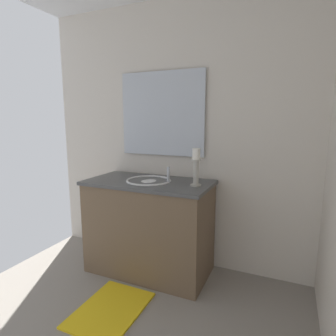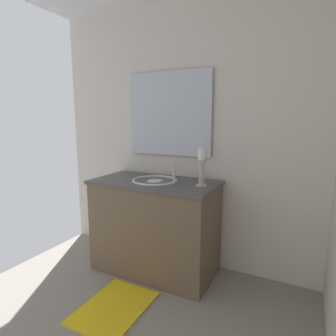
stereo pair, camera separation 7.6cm
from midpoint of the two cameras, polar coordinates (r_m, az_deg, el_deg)
The scene contains 6 objects.
wall_left at distance 2.67m, azimuth 0.25°, elevation 6.44°, with size 0.04×2.63×2.45m, color silver.
vanity_cabinet at distance 2.60m, azimuth -4.72°, elevation -11.81°, with size 0.58×1.12×0.85m.
sink_basin at distance 2.48m, azimuth -4.83°, elevation -3.52°, with size 0.40×0.40×0.24m.
mirror at distance 2.67m, azimuth -2.11°, elevation 11.00°, with size 0.02×0.84×0.78m, color silver.
candle_holder_tall at distance 2.26m, azimuth 4.83°, elevation 0.40°, with size 0.09×0.09×0.31m.
bath_mat at distance 2.34m, azimuth -12.73°, elevation -26.42°, with size 0.60×0.44×0.02m, color yellow.
Camera 1 is at (1.06, 1.03, 1.39)m, focal length 29.79 mm.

